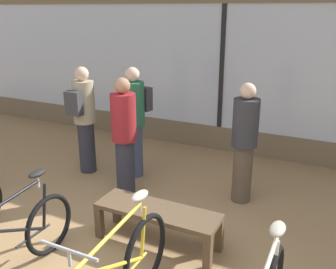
{
  "coord_description": "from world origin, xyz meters",
  "views": [
    {
      "loc": [
        2.04,
        -2.36,
        2.52
      ],
      "look_at": [
        0.0,
        1.81,
        0.95
      ],
      "focal_mm": 40.0,
      "sensor_mm": 36.0,
      "label": 1
    }
  ],
  "objects_px": {
    "customer_near_rack": "(84,117)",
    "customer_by_window": "(134,119)",
    "customer_near_bench": "(124,136)",
    "bicycle_left": "(12,246)",
    "display_bench": "(158,215)",
    "customer_mid_floor": "(244,142)"
  },
  "relations": [
    {
      "from": "customer_near_rack",
      "to": "customer_near_bench",
      "type": "height_order",
      "value": "customer_near_rack"
    },
    {
      "from": "bicycle_left",
      "to": "customer_near_rack",
      "type": "distance_m",
      "value": 2.63
    },
    {
      "from": "display_bench",
      "to": "customer_near_rack",
      "type": "xyz_separation_m",
      "value": [
        -1.94,
        1.26,
        0.55
      ]
    },
    {
      "from": "display_bench",
      "to": "customer_near_bench",
      "type": "relative_size",
      "value": 0.84
    },
    {
      "from": "display_bench",
      "to": "customer_mid_floor",
      "type": "xyz_separation_m",
      "value": [
        0.56,
        1.4,
        0.5
      ]
    },
    {
      "from": "display_bench",
      "to": "customer_near_bench",
      "type": "bearing_deg",
      "value": 138.13
    },
    {
      "from": "bicycle_left",
      "to": "customer_mid_floor",
      "type": "bearing_deg",
      "value": 58.76
    },
    {
      "from": "customer_by_window",
      "to": "customer_near_bench",
      "type": "height_order",
      "value": "customer_by_window"
    },
    {
      "from": "customer_near_rack",
      "to": "customer_by_window",
      "type": "height_order",
      "value": "customer_by_window"
    },
    {
      "from": "customer_mid_floor",
      "to": "customer_near_rack",
      "type": "bearing_deg",
      "value": -176.64
    },
    {
      "from": "bicycle_left",
      "to": "customer_mid_floor",
      "type": "xyz_separation_m",
      "value": [
        1.53,
        2.53,
        0.49
      ]
    },
    {
      "from": "customer_near_bench",
      "to": "customer_by_window",
      "type": "bearing_deg",
      "value": 108.89
    },
    {
      "from": "customer_near_rack",
      "to": "customer_near_bench",
      "type": "bearing_deg",
      "value": -22.16
    },
    {
      "from": "customer_mid_floor",
      "to": "customer_by_window",
      "type": "bearing_deg",
      "value": 177.21
    },
    {
      "from": "bicycle_left",
      "to": "customer_near_rack",
      "type": "xyz_separation_m",
      "value": [
        -0.97,
        2.38,
        0.54
      ]
    },
    {
      "from": "bicycle_left",
      "to": "customer_by_window",
      "type": "height_order",
      "value": "customer_by_window"
    },
    {
      "from": "customer_by_window",
      "to": "customer_mid_floor",
      "type": "distance_m",
      "value": 1.73
    },
    {
      "from": "bicycle_left",
      "to": "customer_near_rack",
      "type": "bearing_deg",
      "value": 112.18
    },
    {
      "from": "customer_near_rack",
      "to": "customer_mid_floor",
      "type": "relative_size",
      "value": 1.03
    },
    {
      "from": "bicycle_left",
      "to": "display_bench",
      "type": "relative_size",
      "value": 1.2
    },
    {
      "from": "customer_near_rack",
      "to": "customer_by_window",
      "type": "distance_m",
      "value": 0.81
    },
    {
      "from": "bicycle_left",
      "to": "customer_near_bench",
      "type": "height_order",
      "value": "customer_near_bench"
    }
  ]
}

